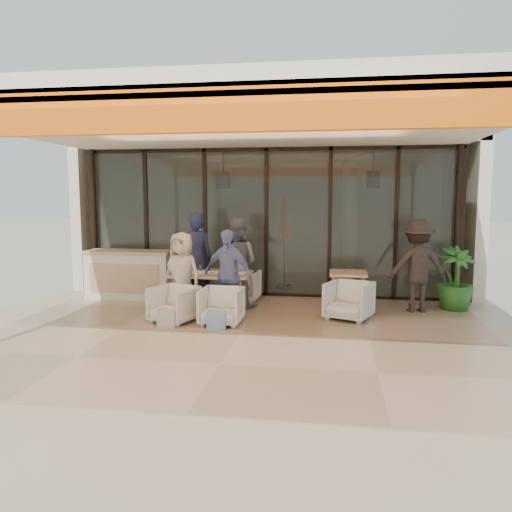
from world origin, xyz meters
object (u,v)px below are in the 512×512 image
at_px(chair_far_left, 202,284).
at_px(diner_periwinkle, 227,274).
at_px(host_counter, 130,274).
at_px(side_table, 348,277).
at_px(diner_navy, 196,259).
at_px(standing_woman, 417,266).
at_px(chair_near_left, 174,303).
at_px(side_chair, 349,299).
at_px(chair_near_right, 221,304).
at_px(chair_far_right, 242,284).
at_px(diner_cream, 182,274).
at_px(dining_table, 211,276).
at_px(potted_palm, 455,279).
at_px(diner_grey, 237,263).

bearing_deg(chair_far_left, diner_periwinkle, 122.65).
xyz_separation_m(host_counter, diner_periwinkle, (2.39, -1.28, 0.27)).
height_order(host_counter, side_table, host_counter).
height_order(host_counter, diner_navy, diner_navy).
xyz_separation_m(diner_periwinkle, standing_woman, (3.42, 0.94, 0.08)).
distance_m(chair_near_left, side_chair, 3.07).
bearing_deg(chair_near_right, chair_far_right, 91.39).
xyz_separation_m(diner_cream, diner_periwinkle, (0.84, 0.00, 0.03)).
bearing_deg(standing_woman, side_table, -10.32).
height_order(dining_table, chair_near_left, dining_table).
bearing_deg(diner_cream, host_counter, 157.67).
xyz_separation_m(host_counter, chair_near_right, (2.39, -1.78, -0.18)).
relative_size(chair_far_right, standing_woman, 0.41).
bearing_deg(chair_far_left, dining_table, 115.38).
relative_size(host_counter, side_table, 2.48).
relative_size(diner_periwinkle, side_table, 2.15).
height_order(chair_near_right, standing_woman, standing_woman).
bearing_deg(side_chair, dining_table, -164.76).
distance_m(chair_far_left, potted_palm, 5.03).
distance_m(chair_far_left, diner_periwinkle, 1.69).
distance_m(diner_navy, diner_cream, 0.92).
xyz_separation_m(side_table, standing_woman, (1.27, 0.01, 0.24)).
distance_m(diner_grey, diner_cream, 1.24).
bearing_deg(chair_near_left, potted_palm, 39.90).
bearing_deg(chair_far_left, host_counter, 6.16).
relative_size(diner_navy, side_table, 2.52).
distance_m(host_counter, side_chair, 4.68).
relative_size(dining_table, side_table, 2.01).
distance_m(chair_far_left, chair_near_left, 1.90).
height_order(chair_near_right, diner_periwinkle, diner_periwinkle).
height_order(chair_near_right, potted_palm, potted_palm).
relative_size(host_counter, diner_navy, 0.99).
bearing_deg(diner_periwinkle, side_chair, 22.77).
bearing_deg(side_chair, diner_cream, -155.23).
height_order(chair_far_left, side_table, side_table).
height_order(diner_navy, side_chair, diner_navy).
xyz_separation_m(chair_far_left, standing_woman, (4.26, -0.46, 0.53)).
relative_size(chair_far_right, diner_navy, 0.39).
relative_size(chair_near_left, standing_woman, 0.41).
bearing_deg(diner_cream, chair_near_right, -13.55).
bearing_deg(chair_near_left, dining_table, 87.54).
height_order(diner_cream, side_table, diner_cream).
distance_m(side_table, standing_woman, 1.29).
height_order(diner_grey, potted_palm, diner_grey).
bearing_deg(potted_palm, dining_table, -170.57).
bearing_deg(diner_navy, chair_far_right, -168.84).
xyz_separation_m(dining_table, side_table, (2.58, 0.48, -0.05)).
relative_size(dining_table, chair_far_left, 2.16).
bearing_deg(host_counter, diner_grey, -9.01).
bearing_deg(potted_palm, diner_cream, -166.33).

